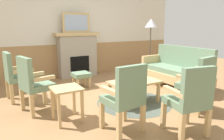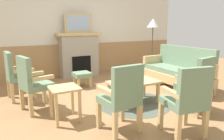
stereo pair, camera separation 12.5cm
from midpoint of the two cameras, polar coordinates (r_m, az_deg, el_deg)
ground_plane at (r=4.35m, az=3.09°, el=-7.95°), size 14.00×14.00×0.00m
wall_back at (r=6.44m, az=-9.34°, el=10.31°), size 7.20×0.14×2.70m
fireplace at (r=6.26m, az=-8.36°, el=4.25°), size 1.30×0.44×1.28m
framed_picture at (r=6.20m, az=-8.62°, el=12.58°), size 0.80×0.04×0.56m
couch at (r=5.34m, az=17.89°, el=-0.32°), size 0.70×1.80×0.98m
coffee_table at (r=4.06m, az=6.80°, el=-3.78°), size 0.96×0.56×0.44m
round_rug at (r=4.18m, az=6.67°, el=-8.84°), size 1.45×1.45×0.01m
book_on_table at (r=4.05m, az=6.42°, el=-2.78°), size 0.24×0.24×0.03m
footstool at (r=5.18m, az=-7.47°, el=-1.47°), size 0.40×0.40×0.36m
armchair_near_fireplace at (r=3.85m, az=-19.94°, el=-2.92°), size 0.57×0.57×0.98m
armchair_by_window_left at (r=4.61m, az=-23.83°, el=-0.84°), size 0.52×0.52×0.98m
armchair_front_left at (r=3.87m, az=23.10°, el=-3.09°), size 0.56×0.56×0.98m
armchair_front_center at (r=2.91m, az=3.98°, el=-6.95°), size 0.52×0.52×0.98m
armchair_corner_left at (r=2.99m, az=20.87°, el=-7.19°), size 0.56×0.56×0.98m
side_table at (r=3.35m, az=-11.72°, el=-6.46°), size 0.44×0.44×0.55m
floor_lamp_by_couch at (r=6.34m, az=11.63°, el=11.47°), size 0.36×0.36×1.68m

